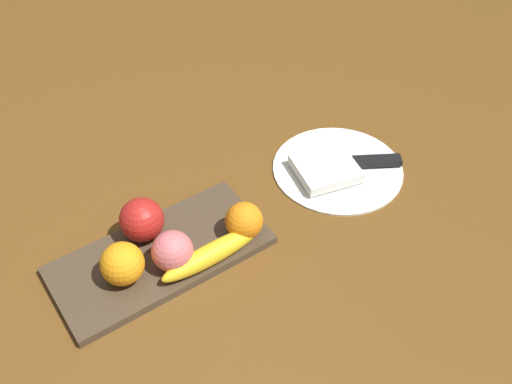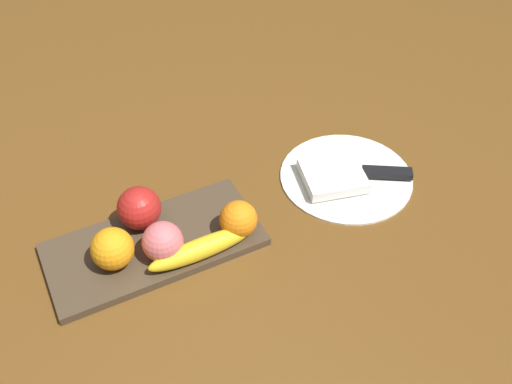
{
  "view_description": "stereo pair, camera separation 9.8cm",
  "coord_description": "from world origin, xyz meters",
  "px_view_note": "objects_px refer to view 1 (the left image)",
  "views": [
    {
      "loc": [
        0.26,
        0.56,
        0.73
      ],
      "look_at": [
        -0.14,
        -0.01,
        0.04
      ],
      "focal_mm": 41.15,
      "sensor_mm": 36.0,
      "label": 1
    },
    {
      "loc": [
        0.18,
        0.61,
        0.73
      ],
      "look_at": [
        -0.14,
        -0.01,
        0.04
      ],
      "focal_mm": 41.15,
      "sensor_mm": 36.0,
      "label": 2
    }
  ],
  "objects_px": {
    "orange_near_apple": "(244,221)",
    "banana": "(212,253)",
    "knife": "(369,162)",
    "apple": "(142,220)",
    "fruit_tray": "(161,255)",
    "folded_napkin": "(326,169)",
    "orange_near_banana": "(122,263)",
    "dinner_plate": "(338,168)",
    "peach": "(173,251)"
  },
  "relations": [
    {
      "from": "fruit_tray",
      "to": "orange_near_banana",
      "type": "bearing_deg",
      "value": 11.55
    },
    {
      "from": "banana",
      "to": "knife",
      "type": "height_order",
      "value": "banana"
    },
    {
      "from": "knife",
      "to": "banana",
      "type": "bearing_deg",
      "value": 36.54
    },
    {
      "from": "banana",
      "to": "fruit_tray",
      "type": "bearing_deg",
      "value": 132.55
    },
    {
      "from": "orange_near_banana",
      "to": "dinner_plate",
      "type": "relative_size",
      "value": 0.28
    },
    {
      "from": "orange_near_banana",
      "to": "peach",
      "type": "relative_size",
      "value": 1.03
    },
    {
      "from": "peach",
      "to": "knife",
      "type": "height_order",
      "value": "peach"
    },
    {
      "from": "banana",
      "to": "apple",
      "type": "bearing_deg",
      "value": 118.71
    },
    {
      "from": "orange_near_apple",
      "to": "banana",
      "type": "bearing_deg",
      "value": 14.18
    },
    {
      "from": "fruit_tray",
      "to": "banana",
      "type": "distance_m",
      "value": 0.09
    },
    {
      "from": "fruit_tray",
      "to": "folded_napkin",
      "type": "xyz_separation_m",
      "value": [
        -0.34,
        -0.0,
        0.01
      ]
    },
    {
      "from": "banana",
      "to": "orange_near_apple",
      "type": "xyz_separation_m",
      "value": [
        -0.07,
        -0.02,
        0.01
      ]
    },
    {
      "from": "apple",
      "to": "orange_near_banana",
      "type": "bearing_deg",
      "value": 43.61
    },
    {
      "from": "banana",
      "to": "orange_near_apple",
      "type": "distance_m",
      "value": 0.08
    },
    {
      "from": "apple",
      "to": "peach",
      "type": "xyz_separation_m",
      "value": [
        -0.01,
        0.08,
        -0.0
      ]
    },
    {
      "from": "orange_near_banana",
      "to": "folded_napkin",
      "type": "xyz_separation_m",
      "value": [
        -0.41,
        -0.01,
        -0.03
      ]
    },
    {
      "from": "apple",
      "to": "orange_near_banana",
      "type": "xyz_separation_m",
      "value": [
        0.06,
        0.06,
        -0.0
      ]
    },
    {
      "from": "banana",
      "to": "dinner_plate",
      "type": "distance_m",
      "value": 0.32
    },
    {
      "from": "apple",
      "to": "orange_near_banana",
      "type": "height_order",
      "value": "apple"
    },
    {
      "from": "fruit_tray",
      "to": "orange_near_banana",
      "type": "height_order",
      "value": "orange_near_banana"
    },
    {
      "from": "dinner_plate",
      "to": "knife",
      "type": "bearing_deg",
      "value": 152.18
    },
    {
      "from": "apple",
      "to": "folded_napkin",
      "type": "distance_m",
      "value": 0.35
    },
    {
      "from": "banana",
      "to": "knife",
      "type": "relative_size",
      "value": 1.08
    },
    {
      "from": "dinner_plate",
      "to": "folded_napkin",
      "type": "distance_m",
      "value": 0.03
    },
    {
      "from": "apple",
      "to": "folded_napkin",
      "type": "relative_size",
      "value": 0.67
    },
    {
      "from": "knife",
      "to": "peach",
      "type": "bearing_deg",
      "value": 32.14
    },
    {
      "from": "orange_near_apple",
      "to": "folded_napkin",
      "type": "distance_m",
      "value": 0.22
    },
    {
      "from": "peach",
      "to": "orange_near_banana",
      "type": "bearing_deg",
      "value": -16.25
    },
    {
      "from": "fruit_tray",
      "to": "folded_napkin",
      "type": "relative_size",
      "value": 3.21
    },
    {
      "from": "fruit_tray",
      "to": "peach",
      "type": "distance_m",
      "value": 0.05
    },
    {
      "from": "orange_near_banana",
      "to": "peach",
      "type": "distance_m",
      "value": 0.08
    },
    {
      "from": "fruit_tray",
      "to": "orange_near_apple",
      "type": "distance_m",
      "value": 0.14
    },
    {
      "from": "fruit_tray",
      "to": "orange_near_apple",
      "type": "bearing_deg",
      "value": 161.49
    },
    {
      "from": "orange_near_apple",
      "to": "dinner_plate",
      "type": "bearing_deg",
      "value": -169.59
    },
    {
      "from": "orange_near_apple",
      "to": "folded_napkin",
      "type": "height_order",
      "value": "orange_near_apple"
    },
    {
      "from": "fruit_tray",
      "to": "banana",
      "type": "relative_size",
      "value": 1.92
    },
    {
      "from": "orange_near_apple",
      "to": "peach",
      "type": "height_order",
      "value": "peach"
    },
    {
      "from": "folded_napkin",
      "to": "knife",
      "type": "height_order",
      "value": "folded_napkin"
    },
    {
      "from": "apple",
      "to": "knife",
      "type": "distance_m",
      "value": 0.43
    },
    {
      "from": "orange_near_apple",
      "to": "orange_near_banana",
      "type": "relative_size",
      "value": 0.92
    },
    {
      "from": "folded_napkin",
      "to": "knife",
      "type": "relative_size",
      "value": 0.64
    },
    {
      "from": "orange_near_banana",
      "to": "folded_napkin",
      "type": "bearing_deg",
      "value": -178.07
    },
    {
      "from": "fruit_tray",
      "to": "dinner_plate",
      "type": "relative_size",
      "value": 1.42
    },
    {
      "from": "dinner_plate",
      "to": "orange_near_apple",
      "type": "bearing_deg",
      "value": 10.41
    },
    {
      "from": "peach",
      "to": "orange_near_apple",
      "type": "bearing_deg",
      "value": 175.99
    },
    {
      "from": "knife",
      "to": "apple",
      "type": "bearing_deg",
      "value": 21.13
    },
    {
      "from": "orange_near_apple",
      "to": "orange_near_banana",
      "type": "height_order",
      "value": "orange_near_banana"
    },
    {
      "from": "orange_near_apple",
      "to": "peach",
      "type": "xyz_separation_m",
      "value": [
        0.12,
        -0.01,
        0.0
      ]
    },
    {
      "from": "peach",
      "to": "fruit_tray",
      "type": "bearing_deg",
      "value": -80.05
    },
    {
      "from": "orange_near_apple",
      "to": "dinner_plate",
      "type": "distance_m",
      "value": 0.25
    }
  ]
}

